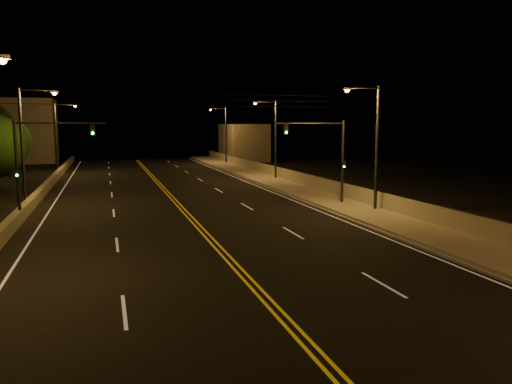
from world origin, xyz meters
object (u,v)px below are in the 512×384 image
object	(u,v)px
streetlight_5	(27,139)
traffic_signal_left	(35,158)
streetlight_6	(59,133)
traffic_signal_right	(330,152)
streetlight_2	(273,134)
streetlight_3	(224,131)
streetlight_1	(373,140)
tree_2	(8,140)

from	to	relation	value
streetlight_5	traffic_signal_left	size ratio (longest dim) A/B	1.36
streetlight_6	traffic_signal_right	size ratio (longest dim) A/B	1.36
streetlight_2	streetlight_5	world-z (taller)	same
streetlight_3	traffic_signal_right	distance (m)	38.59
streetlight_3	traffic_signal_left	size ratio (longest dim) A/B	1.36
streetlight_1	tree_2	bearing A→B (deg)	129.89
streetlight_2	streetlight_1	bearing A→B (deg)	-90.00
streetlight_1	streetlight_5	xyz separation A→B (m)	(-21.39, 8.21, 0.00)
streetlight_1	streetlight_3	size ratio (longest dim) A/B	1.00
streetlight_2	streetlight_6	size ratio (longest dim) A/B	1.00
streetlight_6	tree_2	bearing A→B (deg)	-165.50
streetlight_6	tree_2	xyz separation A→B (m)	(-5.06, -1.31, -0.75)
streetlight_2	streetlight_3	bearing A→B (deg)	90.00
traffic_signal_left	tree_2	distance (m)	29.13
streetlight_3	traffic_signal_right	xyz separation A→B (m)	(-1.50, -38.55, -0.95)
tree_2	traffic_signal_right	bearing A→B (deg)	-48.79
streetlight_3	streetlight_5	bearing A→B (deg)	-122.55
streetlight_2	traffic_signal_right	distance (m)	16.75
streetlight_2	streetlight_3	xyz separation A→B (m)	(0.00, 21.89, 0.00)
traffic_signal_left	streetlight_5	bearing A→B (deg)	102.35
streetlight_2	streetlight_3	size ratio (longest dim) A/B	1.00
streetlight_3	streetlight_6	distance (m)	23.11
streetlight_6	traffic_signal_left	world-z (taller)	streetlight_6
streetlight_6	traffic_signal_left	xyz separation A→B (m)	(1.10, -29.78, -0.95)
streetlight_3	streetlight_5	xyz separation A→B (m)	(-21.39, -33.50, 0.00)
streetlight_1	traffic_signal_right	distance (m)	3.63
streetlight_1	streetlight_2	bearing A→B (deg)	90.00
streetlight_3	traffic_signal_left	xyz separation A→B (m)	(-20.28, -38.55, -0.95)
streetlight_1	streetlight_5	distance (m)	22.91
streetlight_2	traffic_signal_left	distance (m)	26.26
streetlight_2	streetlight_3	distance (m)	21.89
streetlight_1	tree_2	xyz separation A→B (m)	(-26.44, 31.64, -0.75)
tree_2	streetlight_3	bearing A→B (deg)	20.85
streetlight_3	tree_2	distance (m)	28.31
streetlight_5	traffic_signal_right	world-z (taller)	streetlight_5
streetlight_3	traffic_signal_left	bearing A→B (deg)	-117.75
streetlight_1	streetlight_5	bearing A→B (deg)	159.00
streetlight_1	traffic_signal_right	bearing A→B (deg)	115.43
streetlight_2	traffic_signal_left	xyz separation A→B (m)	(-20.28, -16.65, -0.95)
streetlight_1	streetlight_3	distance (m)	41.71
traffic_signal_right	traffic_signal_left	xyz separation A→B (m)	(-18.78, 0.00, 0.00)
streetlight_6	tree_2	world-z (taller)	streetlight_6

